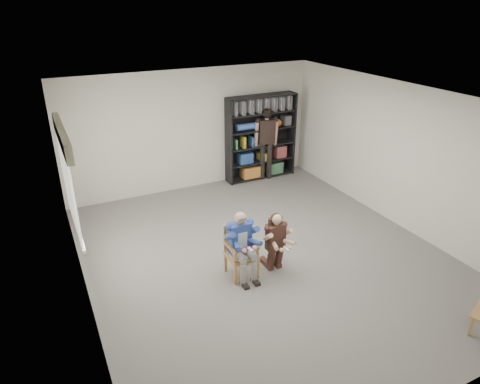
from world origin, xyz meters
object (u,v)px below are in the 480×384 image
seated_man (241,245)px  standing_man (266,145)px  kneeling_woman (276,242)px  bookshelf (261,138)px  armchair (241,252)px

seated_man → standing_man: bearing=55.7°
standing_man → kneeling_woman: bearing=-105.7°
kneeling_woman → bookshelf: bearing=65.2°
armchair → kneeling_woman: kneeling_woman is taller
bookshelf → standing_man: bearing=-60.1°
armchair → standing_man: standing_man is taller
seated_man → armchair: bearing=-89.6°
seated_man → bookshelf: bearing=57.5°
bookshelf → seated_man: bearing=-122.9°
seated_man → bookshelf: (2.33, 3.60, 0.47)m
kneeling_woman → standing_man: 4.04m
armchair → bookshelf: bookshelf is taller
armchair → kneeling_woman: bearing=-11.3°
armchair → kneeling_woman: 0.60m
seated_man → kneeling_woman: 0.59m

